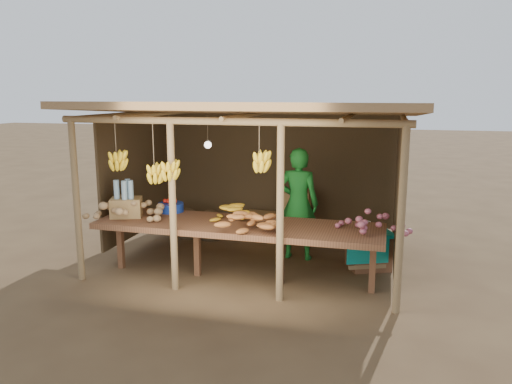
# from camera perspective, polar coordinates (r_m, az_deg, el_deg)

# --- Properties ---
(ground) EXTENTS (60.00, 60.00, 0.00)m
(ground) POSITION_cam_1_polar(r_m,az_deg,el_deg) (7.88, -0.00, -7.51)
(ground) COLOR brown
(ground) RESTS_ON ground
(stall_structure) EXTENTS (4.70, 3.50, 2.43)m
(stall_structure) POSITION_cam_1_polar(r_m,az_deg,el_deg) (7.45, -0.74, 6.44)
(stall_structure) COLOR olive
(stall_structure) RESTS_ON ground
(counter) EXTENTS (3.90, 1.05, 0.80)m
(counter) POSITION_cam_1_polar(r_m,az_deg,el_deg) (6.79, -2.07, -4.09)
(counter) COLOR brown
(counter) RESTS_ON ground
(potato_heap) EXTENTS (1.11, 0.74, 0.37)m
(potato_heap) POSITION_cam_1_polar(r_m,az_deg,el_deg) (7.27, -14.48, -1.41)
(potato_heap) COLOR #A58055
(potato_heap) RESTS_ON counter
(sweet_potato_heap) EXTENTS (1.02, 0.74, 0.36)m
(sweet_potato_heap) POSITION_cam_1_polar(r_m,az_deg,el_deg) (6.38, -0.90, -2.86)
(sweet_potato_heap) COLOR #A55F2A
(sweet_potato_heap) RESTS_ON counter
(onion_heap) EXTENTS (0.95, 0.61, 0.36)m
(onion_heap) POSITION_cam_1_polar(r_m,az_deg,el_deg) (6.39, 13.17, -3.10)
(onion_heap) COLOR #A24E5D
(onion_heap) RESTS_ON counter
(banana_pile) EXTENTS (0.61, 0.40, 0.35)m
(banana_pile) POSITION_cam_1_polar(r_m,az_deg,el_deg) (6.92, -2.29, -1.79)
(banana_pile) COLOR yellow
(banana_pile) RESTS_ON counter
(tomato_basin) EXTENTS (0.38, 0.38, 0.20)m
(tomato_basin) POSITION_cam_1_polar(r_m,az_deg,el_deg) (7.51, -9.70, -1.62)
(tomato_basin) COLOR navy
(tomato_basin) RESTS_ON counter
(bottle_box) EXTENTS (0.52, 0.47, 0.54)m
(bottle_box) POSITION_cam_1_polar(r_m,az_deg,el_deg) (7.33, -14.63, -1.16)
(bottle_box) COLOR #9F7A47
(bottle_box) RESTS_ON counter
(vendor) EXTENTS (0.64, 0.43, 1.73)m
(vendor) POSITION_cam_1_polar(r_m,az_deg,el_deg) (7.67, 4.83, -1.36)
(vendor) COLOR #176B22
(vendor) RESTS_ON ground
(tarp_crate) EXTENTS (0.77, 0.73, 0.73)m
(tarp_crate) POSITION_cam_1_polar(r_m,az_deg,el_deg) (7.52, 12.74, -6.31)
(tarp_crate) COLOR brown
(tarp_crate) RESTS_ON ground
(carton_stack) EXTENTS (1.15, 0.44, 0.87)m
(carton_stack) POSITION_cam_1_polar(r_m,az_deg,el_deg) (8.71, 3.04, -3.04)
(carton_stack) COLOR #9F7A47
(carton_stack) RESTS_ON ground
(burlap_sacks) EXTENTS (0.90, 0.47, 0.63)m
(burlap_sacks) POSITION_cam_1_polar(r_m,az_deg,el_deg) (8.88, -6.55, -3.55)
(burlap_sacks) COLOR #4C3A23
(burlap_sacks) RESTS_ON ground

